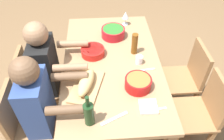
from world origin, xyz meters
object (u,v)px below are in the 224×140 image
Objects in this scene: chair_near_center at (36,84)px; cup_far_center at (139,60)px; chair_far_right at (201,111)px; serving_bowl_greens at (113,32)px; serving_bowl_salad at (93,51)px; napkin_stack at (148,107)px; bread_loaf at (86,82)px; wine_glass at (126,16)px; wine_bottle at (89,113)px; dining_table at (112,68)px; chair_far_center at (186,76)px; cutting_board at (87,87)px; diner_near_right at (43,105)px; diner_near_center at (50,68)px; serving_bowl_fruit at (138,83)px; chair_near_right at (27,121)px; beer_bottle at (135,44)px.

chair_near_center reaches higher than cup_far_center.
serving_bowl_greens is at bearing -139.31° from chair_far_right.
chair_near_center is 3.36× the size of serving_bowl_greens.
serving_bowl_salad reaches higher than napkin_stack.
bread_loaf is 1.93× the size of wine_glass.
serving_bowl_salad is at bearing 177.77° from wine_bottle.
chair_far_right is 1.18m from serving_bowl_greens.
bread_loaf is 0.35m from wine_bottle.
serving_bowl_salad is (-0.12, -0.18, 0.13)m from dining_table.
chair_far_center is 2.66× the size of bread_loaf.
dining_table is 0.41m from cutting_board.
wine_glass is at bearing 155.42° from cutting_board.
cup_far_center is at bearing 179.07° from napkin_stack.
diner_near_right reaches higher than chair_far_right.
diner_near_center is at bearing -123.60° from napkin_stack.
napkin_stack is (1.21, 0.05, -0.10)m from wine_glass.
chair_far_center reaches higher than serving_bowl_greens.
cutting_board is 0.06m from bread_loaf.
serving_bowl_fruit is at bearing -0.27° from wine_glass.
wine_bottle is (0.35, 0.03, 0.04)m from bread_loaf.
serving_bowl_salad is 0.58× the size of cutting_board.
dining_table is at bearing 90.00° from diner_near_center.
bread_loaf is at bearing -117.17° from napkin_stack.
bread_loaf is (-0.03, -0.44, 0.01)m from serving_bowl_fruit.
wine_glass is (-0.23, 0.16, 0.06)m from serving_bowl_greens.
wine_glass is at bearing 123.33° from chair_near_center.
dining_table is at bearing 55.64° from serving_bowl_salad.
chair_far_right is 1.00× the size of chair_near_center.
diner_near_center reaches higher than wine_bottle.
chair_near_right and bread_loaf have the same top height.
serving_bowl_greens is 0.63× the size of cutting_board.
serving_bowl_fruit is (0.34, 0.80, 0.10)m from diner_near_center.
chair_near_center is 2.12× the size of cutting_board.
beer_bottle reaches higher than cup_far_center.
chair_near_center reaches higher than serving_bowl_fruit.
dining_table is 1.92× the size of chair_far_center.
chair_far_right is 1.08m from wine_bottle.
diner_near_right is (0.00, -1.39, 0.21)m from chair_far_right.
wine_bottle is at bearing -77.80° from napkin_stack.
chair_far_right is 2.66× the size of bread_loaf.
chair_far_center is at bearing 90.00° from dining_table.
wine_bottle is at bearing -29.36° from beer_bottle.
dining_table is 1.92× the size of chair_near_right.
chair_far_center is 1.02m from serving_bowl_salad.
cutting_board is 1.07m from wine_glass.
chair_near_center is 0.71m from bread_loaf.
bread_loaf is at bearing -47.04° from beer_bottle.
napkin_stack is (-0.10, 0.46, -0.10)m from wine_bottle.
serving_bowl_greens is at bearing 136.27° from chair_near_right.
serving_bowl_salad is at bearing 101.60° from chair_near_center.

